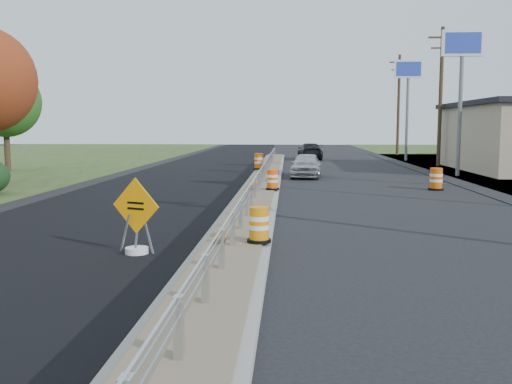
# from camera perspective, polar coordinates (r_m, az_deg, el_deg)

# --- Properties ---
(ground) EXTENTS (140.00, 140.00, 0.00)m
(ground) POSITION_cam_1_polar(r_m,az_deg,el_deg) (16.22, -0.96, -3.18)
(ground) COLOR black
(ground) RESTS_ON ground
(milled_overlay) EXTENTS (7.20, 120.00, 0.01)m
(milled_overlay) POSITION_cam_1_polar(r_m,az_deg,el_deg) (26.67, -8.83, 0.61)
(milled_overlay) COLOR black
(milled_overlay) RESTS_ON ground
(median) EXTENTS (1.60, 55.00, 0.23)m
(median) POSITION_cam_1_polar(r_m,az_deg,el_deg) (24.11, 0.44, 0.30)
(median) COLOR gray
(median) RESTS_ON ground
(guardrail) EXTENTS (0.10, 46.15, 0.72)m
(guardrail) POSITION_cam_1_polar(r_m,az_deg,el_deg) (25.05, 0.56, 1.96)
(guardrail) COLOR silver
(guardrail) RESTS_ON median
(pylon_sign_mid) EXTENTS (2.20, 0.30, 7.90)m
(pylon_sign_mid) POSITION_cam_1_polar(r_m,az_deg,el_deg) (33.47, 19.91, 12.60)
(pylon_sign_mid) COLOR slate
(pylon_sign_mid) RESTS_ON ground
(pylon_sign_north) EXTENTS (2.20, 0.30, 7.90)m
(pylon_sign_north) POSITION_cam_1_polar(r_m,az_deg,el_deg) (47.02, 14.97, 10.92)
(pylon_sign_north) COLOR slate
(pylon_sign_north) RESTS_ON ground
(utility_pole_nmid) EXTENTS (1.90, 0.26, 9.40)m
(utility_pole_nmid) POSITION_cam_1_polar(r_m,az_deg,el_deg) (41.30, 17.98, 9.31)
(utility_pole_nmid) COLOR #473523
(utility_pole_nmid) RESTS_ON ground
(utility_pole_north) EXTENTS (1.90, 0.26, 9.40)m
(utility_pole_north) POSITION_cam_1_polar(r_m,az_deg,el_deg) (55.94, 14.06, 8.64)
(utility_pole_north) COLOR #473523
(utility_pole_north) RESTS_ON ground
(tree_near_back) EXTENTS (4.29, 4.29, 6.37)m
(tree_near_back) POSITION_cam_1_polar(r_m,az_deg,el_deg) (38.07, -23.82, 8.24)
(tree_near_back) COLOR #473523
(tree_near_back) RESTS_ON ground
(caution_sign) EXTENTS (1.12, 0.50, 1.66)m
(caution_sign) POSITION_cam_1_polar(r_m,az_deg,el_deg) (12.60, -11.87, -4.21)
(caution_sign) COLOR white
(caution_sign) RESTS_ON ground
(barrel_median_near) EXTENTS (0.53, 0.53, 0.78)m
(barrel_median_near) POSITION_cam_1_polar(r_m,az_deg,el_deg) (12.44, 0.31, -3.35)
(barrel_median_near) COLOR black
(barrel_median_near) RESTS_ON median
(barrel_median_mid) EXTENTS (0.55, 0.55, 0.80)m
(barrel_median_mid) POSITION_cam_1_polar(r_m,az_deg,el_deg) (22.75, 1.67, 1.20)
(barrel_median_mid) COLOR black
(barrel_median_mid) RESTS_ON median
(barrel_median_far) EXTENTS (0.64, 0.64, 0.94)m
(barrel_median_far) POSITION_cam_1_polar(r_m,az_deg,el_deg) (33.38, 0.29, 3.04)
(barrel_median_far) COLOR black
(barrel_median_far) RESTS_ON median
(barrel_shoulder_near) EXTENTS (0.66, 0.66, 0.96)m
(barrel_shoulder_near) POSITION_cam_1_polar(r_m,az_deg,el_deg) (25.84, 17.57, 1.20)
(barrel_shoulder_near) COLOR black
(barrel_shoulder_near) RESTS_ON ground
(car_silver) EXTENTS (1.91, 4.02, 1.33)m
(car_silver) POSITION_cam_1_polar(r_m,az_deg,el_deg) (30.92, 5.03, 2.70)
(car_silver) COLOR #B5B5BA
(car_silver) RESTS_ON ground
(car_dark_far) EXTENTS (2.06, 4.72, 1.35)m
(car_dark_far) POSITION_cam_1_polar(r_m,az_deg,el_deg) (47.75, 5.42, 4.08)
(car_dark_far) COLOR black
(car_dark_far) RESTS_ON ground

